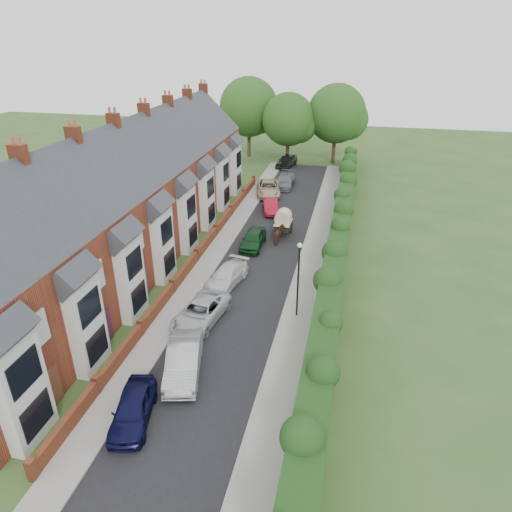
{
  "coord_description": "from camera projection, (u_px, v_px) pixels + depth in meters",
  "views": [
    {
      "loc": [
        6.19,
        -20.27,
        16.43
      ],
      "look_at": [
        -0.04,
        7.54,
        2.2
      ],
      "focal_mm": 32.0,
      "sensor_mm": 36.0,
      "label": 1
    }
  ],
  "objects": [
    {
      "name": "kerb_house_side",
      "position": [
        223.0,
        257.0,
        36.51
      ],
      "size": [
        0.18,
        58.0,
        0.13
      ],
      "primitive_type": "cube",
      "color": "gray",
      "rests_on": "ground"
    },
    {
      "name": "tree_far_back",
      "position": [
        252.0,
        109.0,
        62.58
      ],
      "size": [
        8.4,
        8.0,
        10.82
      ],
      "color": "#332316",
      "rests_on": "ground"
    },
    {
      "name": "lamppost",
      "position": [
        299.0,
        271.0,
        27.6
      ],
      "size": [
        0.32,
        0.32,
        5.16
      ],
      "color": "black",
      "rests_on": "ground"
    },
    {
      "name": "tree_far_right",
      "position": [
        339.0,
        115.0,
        59.49
      ],
      "size": [
        7.98,
        7.6,
        10.31
      ],
      "color": "#332316",
      "rests_on": "ground"
    },
    {
      "name": "car_navy",
      "position": [
        133.0,
        409.0,
        21.07
      ],
      "size": [
        2.51,
        4.38,
        1.4
      ],
      "primitive_type": "imported",
      "rotation": [
        0.0,
        0.0,
        0.22
      ],
      "color": "black",
      "rests_on": "ground"
    },
    {
      "name": "horse",
      "position": [
        279.0,
        235.0,
        38.69
      ],
      "size": [
        0.82,
        1.76,
        1.48
      ],
      "primitive_type": "imported",
      "rotation": [
        0.0,
        0.0,
        3.13
      ],
      "color": "#4E2B1C",
      "rests_on": "ground"
    },
    {
      "name": "car_green",
      "position": [
        253.0,
        239.0,
        38.02
      ],
      "size": [
        1.72,
        4.22,
        1.44
      ],
      "primitive_type": "imported",
      "rotation": [
        0.0,
        0.0,
        0.0
      ],
      "color": "#103819",
      "rests_on": "ground"
    },
    {
      "name": "garden_wall_row",
      "position": [
        197.0,
        256.0,
        35.82
      ],
      "size": [
        0.35,
        40.35,
        1.1
      ],
      "color": "brown",
      "rests_on": "ground"
    },
    {
      "name": "car_white",
      "position": [
        227.0,
        276.0,
        32.47
      ],
      "size": [
        2.7,
        4.78,
        1.31
      ],
      "primitive_type": "imported",
      "rotation": [
        0.0,
        0.0,
        -0.2
      ],
      "color": "silver",
      "rests_on": "ground"
    },
    {
      "name": "kerb_hedge_side",
      "position": [
        298.0,
        264.0,
        35.32
      ],
      "size": [
        0.18,
        58.0,
        0.13
      ],
      "primitive_type": "cube",
      "color": "gray",
      "rests_on": "ground"
    },
    {
      "name": "pavement_house_side",
      "position": [
        213.0,
        256.0,
        36.67
      ],
      "size": [
        1.7,
        58.0,
        0.12
      ],
      "primitive_type": "cube",
      "color": "gray",
      "rests_on": "ground"
    },
    {
      "name": "road",
      "position": [
        260.0,
        261.0,
        35.94
      ],
      "size": [
        6.0,
        58.0,
        0.02
      ],
      "primitive_type": "cube",
      "color": "black",
      "rests_on": "ground"
    },
    {
      "name": "car_red",
      "position": [
        271.0,
        206.0,
        45.33
      ],
      "size": [
        2.3,
        4.13,
        1.29
      ],
      "primitive_type": "imported",
      "rotation": [
        0.0,
        0.0,
        0.25
      ],
      "color": "maroon",
      "rests_on": "ground"
    },
    {
      "name": "hedge",
      "position": [
        337.0,
        250.0,
        34.08
      ],
      "size": [
        2.1,
        58.0,
        2.85
      ],
      "color": "black",
      "rests_on": "ground"
    },
    {
      "name": "tree_far_left",
      "position": [
        291.0,
        121.0,
        59.2
      ],
      "size": [
        7.14,
        6.8,
        9.29
      ],
      "color": "#332316",
      "rests_on": "ground"
    },
    {
      "name": "car_beige",
      "position": [
        268.0,
        188.0,
        50.08
      ],
      "size": [
        3.57,
        5.75,
        1.49
      ],
      "primitive_type": "imported",
      "rotation": [
        0.0,
        0.0,
        0.22
      ],
      "color": "tan",
      "rests_on": "ground"
    },
    {
      "name": "horse_cart",
      "position": [
        283.0,
        220.0,
        40.08
      ],
      "size": [
        1.46,
        3.22,
        2.33
      ],
      "color": "black",
      "rests_on": "ground"
    },
    {
      "name": "car_grey",
      "position": [
        285.0,
        181.0,
        52.62
      ],
      "size": [
        2.03,
        4.97,
        1.44
      ],
      "primitive_type": "imported",
      "rotation": [
        0.0,
        0.0,
        0.0
      ],
      "color": "slate",
      "rests_on": "ground"
    },
    {
      "name": "pavement_hedge_side",
      "position": [
        312.0,
        266.0,
        35.12
      ],
      "size": [
        2.2,
        58.0,
        0.12
      ],
      "primitive_type": "cube",
      "color": "gray",
      "rests_on": "ground"
    },
    {
      "name": "terrace_row",
      "position": [
        126.0,
        202.0,
        35.09
      ],
      "size": [
        9.05,
        40.5,
        11.5
      ],
      "color": "brown",
      "rests_on": "ground"
    },
    {
      "name": "car_silver_a",
      "position": [
        184.0,
        360.0,
        23.98
      ],
      "size": [
        2.82,
        5.08,
        1.59
      ],
      "primitive_type": "imported",
      "rotation": [
        0.0,
        0.0,
        0.25
      ],
      "color": "#9E9EA2",
      "rests_on": "ground"
    },
    {
      "name": "ground",
      "position": [
        228.0,
        347.0,
        26.25
      ],
      "size": [
        140.0,
        140.0,
        0.0
      ],
      "primitive_type": "plane",
      "color": "#2D4C1E",
      "rests_on": "ground"
    },
    {
      "name": "car_black",
      "position": [
        287.0,
        161.0,
        60.14
      ],
      "size": [
        2.6,
        4.95,
        1.61
      ],
      "primitive_type": "imported",
      "rotation": [
        0.0,
        0.0,
        -0.15
      ],
      "color": "black",
      "rests_on": "ground"
    },
    {
      "name": "car_silver_b",
      "position": [
        201.0,
        312.0,
        28.28
      ],
      "size": [
        3.0,
        5.21,
        1.37
      ],
      "primitive_type": "imported",
      "rotation": [
        0.0,
        0.0,
        -0.15
      ],
      "color": "silver",
      "rests_on": "ground"
    }
  ]
}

